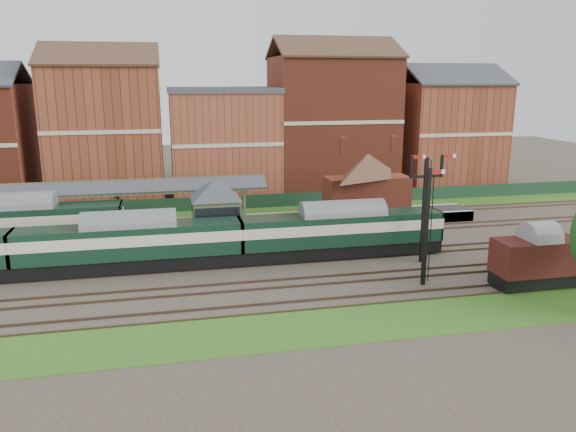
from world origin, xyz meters
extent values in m
plane|color=#473D33|center=(0.00, 0.00, 0.00)|extent=(160.00, 160.00, 0.00)
cube|color=#2D6619|center=(0.00, 16.00, 0.03)|extent=(90.00, 4.50, 0.06)
cube|color=#2D6619|center=(0.00, -12.00, 0.03)|extent=(90.00, 5.00, 0.06)
cube|color=#193823|center=(0.00, 18.00, 0.75)|extent=(90.00, 0.12, 1.50)
cube|color=#2D2D2D|center=(-5.00, 9.75, 0.50)|extent=(55.00, 3.40, 1.00)
cube|color=#627B57|center=(-3.00, 3.25, 1.20)|extent=(3.40, 3.20, 2.40)
cube|color=#484A2E|center=(-3.00, 3.25, 3.40)|extent=(3.60, 3.40, 2.00)
pyramid|color=#383A3F|center=(-3.00, 3.25, 5.20)|extent=(5.40, 5.40, 1.60)
cube|color=brown|center=(5.00, 3.25, 1.10)|extent=(3.00, 2.40, 2.20)
cube|color=#4C3323|center=(5.00, 2.60, 2.55)|extent=(3.20, 1.34, 0.79)
cube|color=#4C3323|center=(5.00, 3.90, 2.55)|extent=(3.20, 1.34, 0.79)
cube|color=brown|center=(12.00, 9.75, 2.75)|extent=(8.00, 3.00, 3.50)
pyramid|color=#4C3323|center=(12.00, 9.75, 5.60)|extent=(8.10, 8.10, 2.20)
cube|color=brown|center=(9.50, 9.75, 6.10)|extent=(0.60, 0.60, 1.60)
cube|color=brown|center=(14.50, 9.75, 6.10)|extent=(0.60, 0.60, 1.60)
cube|color=#484A2E|center=(0.00, 11.05, 2.70)|extent=(0.22, 0.22, 3.40)
cube|color=#383A3F|center=(-11.00, 8.80, 4.60)|extent=(26.00, 1.99, 0.90)
cube|color=#383A3F|center=(-11.00, 10.70, 4.60)|extent=(26.00, 1.99, 0.90)
cube|color=#484A2E|center=(-11.00, 9.75, 4.98)|extent=(26.00, 0.20, 0.20)
cube|color=black|center=(12.00, -2.50, 4.00)|extent=(0.25, 0.25, 8.00)
cube|color=black|center=(12.00, -2.50, 6.60)|extent=(2.60, 0.18, 0.18)
cube|color=#B2140F|center=(11.35, -2.50, 8.05)|extent=(1.10, 0.08, 0.25)
cube|color=#B2140F|center=(13.75, -2.50, 8.05)|extent=(1.10, 0.08, 0.25)
cube|color=black|center=(10.00, -7.00, 4.00)|extent=(0.25, 0.25, 8.00)
cube|color=#B2140F|center=(10.55, -7.00, 7.70)|extent=(1.10, 0.08, 0.25)
cube|color=brown|center=(-13.00, 25.00, 7.50)|extent=(12.00, 10.00, 15.00)
cube|color=brown|center=(0.00, 25.00, 6.00)|extent=(12.00, 10.00, 12.00)
cube|color=brown|center=(13.00, 25.00, 8.00)|extent=(14.00, 10.00, 16.00)
cube|color=brown|center=(28.00, 25.00, 6.50)|extent=(12.00, 10.00, 13.00)
cube|color=black|center=(-9.41, 0.00, 0.64)|extent=(15.85, 2.22, 0.97)
cube|color=black|center=(-9.41, 0.00, 2.27)|extent=(15.85, 2.47, 2.29)
cube|color=beige|center=(-9.41, 0.00, 2.55)|extent=(15.87, 2.51, 0.79)
cube|color=slate|center=(-9.41, 0.00, 3.55)|extent=(15.85, 2.47, 0.53)
cube|color=black|center=(6.45, 0.00, 0.64)|extent=(15.85, 2.22, 0.97)
cube|color=black|center=(6.45, 0.00, 2.27)|extent=(15.85, 2.47, 2.29)
cube|color=beige|center=(6.45, 0.00, 2.55)|extent=(15.87, 2.51, 0.79)
cube|color=slate|center=(6.45, 0.00, 3.55)|extent=(15.85, 2.47, 0.53)
cube|color=black|center=(-19.01, 6.50, 0.69)|extent=(17.29, 2.42, 1.06)
cube|color=black|center=(-19.01, 6.50, 2.47)|extent=(17.29, 2.69, 2.50)
cube|color=beige|center=(-19.01, 6.50, 2.77)|extent=(17.31, 2.73, 0.86)
cube|color=slate|center=(-19.01, 6.50, 3.86)|extent=(17.29, 2.69, 0.58)
cube|color=black|center=(17.11, -9.00, 0.59)|extent=(5.70, 2.10, 0.86)
cube|color=#401512|center=(17.11, -9.00, 2.16)|extent=(5.70, 2.47, 2.28)
cube|color=gray|center=(17.11, -9.00, 3.41)|extent=(5.70, 2.47, 0.42)
camera|label=1|loc=(-6.58, -40.12, 13.63)|focal=35.00mm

